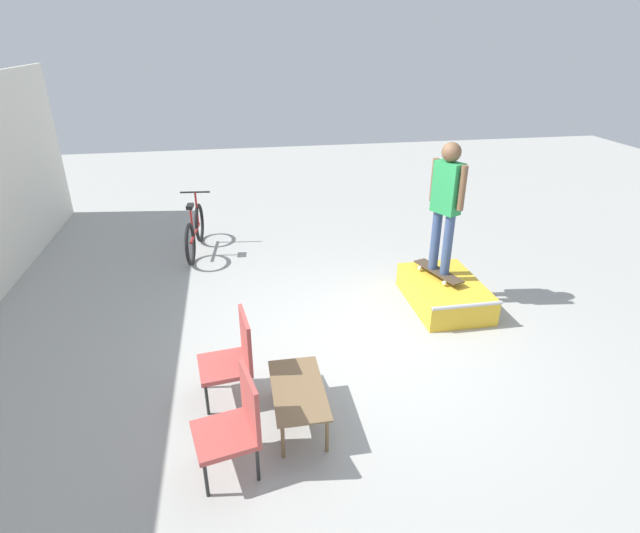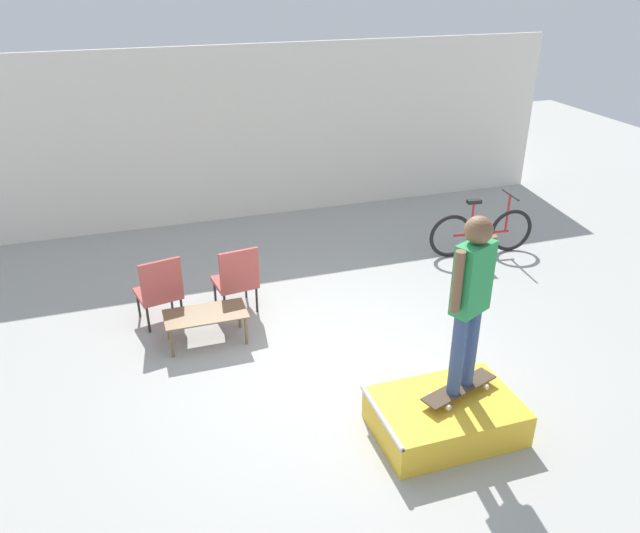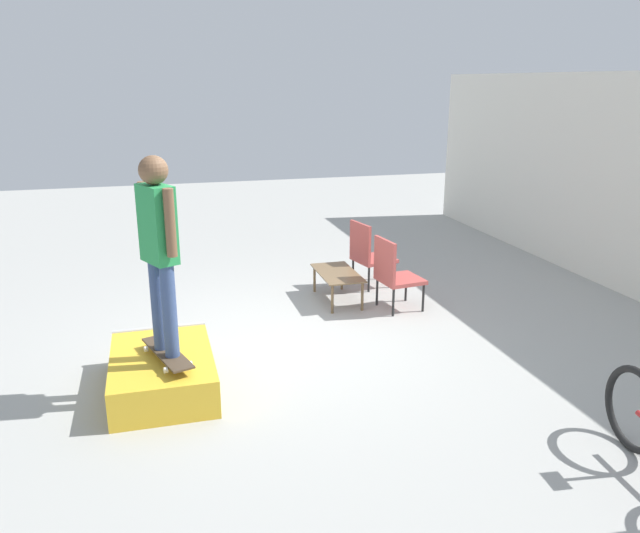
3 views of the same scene
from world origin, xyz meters
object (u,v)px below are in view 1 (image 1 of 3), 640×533
at_px(skateboard_on_ramp, 438,271).
at_px(person_skater, 446,198).
at_px(patio_chair_right, 233,355).
at_px(skate_ramp_box, 444,293).
at_px(patio_chair_left, 235,422).
at_px(bicycle, 195,232).
at_px(coffee_table, 298,392).

distance_m(skateboard_on_ramp, person_skater, 1.09).
distance_m(person_skater, patio_chair_right, 3.49).
bearing_deg(patio_chair_right, skate_ramp_box, 109.19).
distance_m(patio_chair_left, patio_chair_right, 0.99).
xyz_separation_m(skateboard_on_ramp, bicycle, (2.39, 3.51, -0.07)).
relative_size(person_skater, bicycle, 1.05).
bearing_deg(patio_chair_right, skateboard_on_ramp, 112.09).
height_order(coffee_table, patio_chair_left, patio_chair_left).
xyz_separation_m(patio_chair_right, bicycle, (4.03, 0.60, -0.13)).
distance_m(skateboard_on_ramp, coffee_table, 3.15).
height_order(skate_ramp_box, bicycle, bicycle).
distance_m(person_skater, bicycle, 4.40).
relative_size(skate_ramp_box, person_skater, 0.79).
distance_m(skateboard_on_ramp, patio_chair_right, 3.34).
bearing_deg(skate_ramp_box, skateboard_on_ramp, 19.18).
bearing_deg(coffee_table, patio_chair_left, 128.22).
xyz_separation_m(person_skater, patio_chair_right, (-1.64, 2.91, -1.03)).
bearing_deg(skate_ramp_box, bicycle, 54.41).
bearing_deg(coffee_table, bicycle, 14.83).
xyz_separation_m(patio_chair_left, patio_chair_right, (0.99, -0.00, 0.00)).
bearing_deg(patio_chair_left, person_skater, 119.92).
bearing_deg(skate_ramp_box, patio_chair_left, 129.75).
bearing_deg(bicycle, skateboard_on_ramp, -118.46).
xyz_separation_m(person_skater, patio_chair_left, (-2.63, 2.91, -1.03)).
bearing_deg(patio_chair_right, person_skater, 112.09).
relative_size(coffee_table, patio_chair_left, 1.04).
relative_size(person_skater, patio_chair_left, 1.90).
distance_m(skate_ramp_box, bicycle, 4.39).
height_order(skate_ramp_box, coffee_table, coffee_table).
bearing_deg(patio_chair_left, skate_ramp_box, 117.59).
bearing_deg(person_skater, bicycle, 30.45).
bearing_deg(skateboard_on_ramp, person_skater, 117.12).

